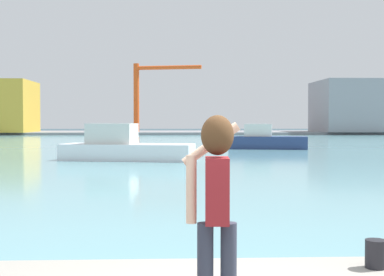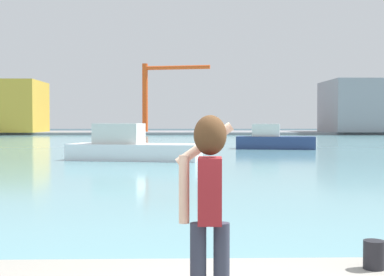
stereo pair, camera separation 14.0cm
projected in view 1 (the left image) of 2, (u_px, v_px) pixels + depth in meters
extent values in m
plane|color=#334751|center=(175.00, 143.00, 54.45)|extent=(220.00, 220.00, 0.00)
cube|color=#6BA8B2|center=(175.00, 142.00, 56.44)|extent=(140.00, 100.00, 0.02)
cube|color=gray|center=(172.00, 133.00, 96.38)|extent=(140.00, 20.00, 0.45)
cylinder|color=#2D3342|center=(205.00, 271.00, 4.50)|extent=(0.14, 0.14, 0.82)
cylinder|color=#2D3342|center=(229.00, 270.00, 4.51)|extent=(0.14, 0.14, 0.82)
cube|color=maroon|center=(217.00, 190.00, 4.49)|extent=(0.22, 0.35, 0.56)
sphere|color=#E0B293|center=(217.00, 136.00, 4.47)|extent=(0.22, 0.22, 0.22)
ellipsoid|color=#472D19|center=(217.00, 135.00, 4.45)|extent=(0.28, 0.26, 0.34)
cylinder|color=#E0B293|center=(191.00, 189.00, 4.48)|extent=(0.09, 0.09, 0.58)
cylinder|color=#E0B293|center=(211.00, 145.00, 4.70)|extent=(0.53, 0.12, 0.40)
cube|color=black|center=(211.00, 125.00, 4.81)|extent=(0.02, 0.07, 0.14)
cylinder|color=black|center=(376.00, 254.00, 6.06)|extent=(0.24, 0.24, 0.33)
cube|color=white|center=(128.00, 152.00, 30.11)|extent=(7.83, 4.02, 0.93)
cube|color=silver|center=(112.00, 134.00, 30.23)|extent=(2.95, 2.40, 1.17)
cube|color=navy|center=(268.00, 143.00, 42.53)|extent=(6.53, 3.42, 1.01)
cube|color=silver|center=(258.00, 130.00, 42.63)|extent=(2.47, 2.06, 1.02)
cube|color=gold|center=(1.00, 107.00, 89.68)|extent=(10.38, 11.31, 8.71)
cube|color=gray|center=(357.00, 106.00, 93.37)|extent=(13.96, 13.02, 8.98)
cylinder|color=#D84C19|center=(136.00, 98.00, 93.88)|extent=(1.00, 1.00, 12.11)
cylinder|color=#D84C19|center=(168.00, 68.00, 92.74)|extent=(11.60, 3.13, 0.70)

